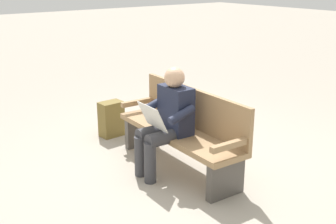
% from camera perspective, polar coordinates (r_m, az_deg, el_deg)
% --- Properties ---
extents(ground_plane, '(40.00, 40.00, 0.00)m').
position_cam_1_polar(ground_plane, '(4.94, 1.32, -7.38)').
color(ground_plane, '#A89E8E').
extents(bench_near, '(1.82, 0.57, 0.90)m').
position_cam_1_polar(bench_near, '(4.80, 2.05, -2.22)').
color(bench_near, '#9E7A51').
rests_on(bench_near, ground).
extents(person_seated, '(0.58, 0.59, 1.18)m').
position_cam_1_polar(person_seated, '(4.60, -0.10, -0.89)').
color(person_seated, '#1E2338').
rests_on(person_seated, ground).
extents(backpack, '(0.26, 0.32, 0.48)m').
position_cam_1_polar(backpack, '(5.84, -7.57, -0.94)').
color(backpack, brown).
rests_on(backpack, ground).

